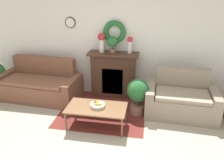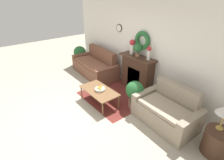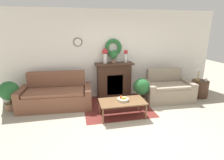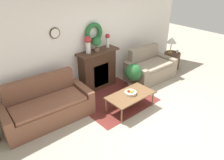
{
  "view_description": "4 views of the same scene",
  "coord_description": "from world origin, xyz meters",
  "px_view_note": "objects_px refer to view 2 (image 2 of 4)",
  "views": [
    {
      "loc": [
        0.79,
        -2.66,
        2.5
      ],
      "look_at": [
        0.11,
        1.22,
        0.84
      ],
      "focal_mm": 35.0,
      "sensor_mm": 36.0,
      "label": 1
    },
    {
      "loc": [
        3.31,
        -1.44,
        2.86
      ],
      "look_at": [
        -0.04,
        1.23,
        0.65
      ],
      "focal_mm": 28.0,
      "sensor_mm": 36.0,
      "label": 2
    },
    {
      "loc": [
        -1.2,
        -3.0,
        2.15
      ],
      "look_at": [
        -0.31,
        1.22,
        0.86
      ],
      "focal_mm": 28.0,
      "sensor_mm": 36.0,
      "label": 3
    },
    {
      "loc": [
        -3.34,
        -2.18,
        3.14
      ],
      "look_at": [
        -0.23,
        1.38,
        0.63
      ],
      "focal_mm": 35.0,
      "sensor_mm": 36.0,
      "label": 4
    }
  ],
  "objects_px": {
    "fireplace": "(137,73)",
    "vase_on_mantel_right": "(149,52)",
    "coffee_table": "(99,91)",
    "potted_plant_on_mantel": "(138,48)",
    "loveseat_right": "(167,111)",
    "potted_plant_floor_by_couch": "(80,53)",
    "vase_on_mantel_left": "(132,46)",
    "fruit_bowl": "(100,89)",
    "couch_left": "(95,66)",
    "side_table_by_loveseat": "(218,142)",
    "potted_plant_floor_by_loveseat": "(135,92)"
  },
  "relations": [
    {
      "from": "potted_plant_on_mantel",
      "to": "potted_plant_floor_by_loveseat",
      "type": "relative_size",
      "value": 0.49
    },
    {
      "from": "side_table_by_loveseat",
      "to": "potted_plant_on_mantel",
      "type": "bearing_deg",
      "value": 168.47
    },
    {
      "from": "vase_on_mantel_right",
      "to": "couch_left",
      "type": "bearing_deg",
      "value": -169.39
    },
    {
      "from": "couch_left",
      "to": "vase_on_mantel_left",
      "type": "distance_m",
      "value": 1.86
    },
    {
      "from": "loveseat_right",
      "to": "side_table_by_loveseat",
      "type": "distance_m",
      "value": 1.16
    },
    {
      "from": "side_table_by_loveseat",
      "to": "coffee_table",
      "type": "bearing_deg",
      "value": -164.09
    },
    {
      "from": "fireplace",
      "to": "vase_on_mantel_right",
      "type": "xyz_separation_m",
      "value": [
        0.37,
        0.01,
        0.78
      ]
    },
    {
      "from": "fireplace",
      "to": "vase_on_mantel_left",
      "type": "distance_m",
      "value": 0.86
    },
    {
      "from": "fruit_bowl",
      "to": "couch_left",
      "type": "bearing_deg",
      "value": 150.29
    },
    {
      "from": "couch_left",
      "to": "potted_plant_on_mantel",
      "type": "relative_size",
      "value": 5.26
    },
    {
      "from": "vase_on_mantel_left",
      "to": "vase_on_mantel_right",
      "type": "bearing_deg",
      "value": 0.0
    },
    {
      "from": "vase_on_mantel_left",
      "to": "potted_plant_floor_by_couch",
      "type": "height_order",
      "value": "vase_on_mantel_left"
    },
    {
      "from": "loveseat_right",
      "to": "potted_plant_floor_by_couch",
      "type": "relative_size",
      "value": 1.86
    },
    {
      "from": "fruit_bowl",
      "to": "vase_on_mantel_right",
      "type": "relative_size",
      "value": 0.74
    },
    {
      "from": "potted_plant_floor_by_couch",
      "to": "fruit_bowl",
      "type": "bearing_deg",
      "value": -19.16
    },
    {
      "from": "loveseat_right",
      "to": "potted_plant_on_mantel",
      "type": "distance_m",
      "value": 1.96
    },
    {
      "from": "vase_on_mantel_left",
      "to": "fruit_bowl",
      "type": "bearing_deg",
      "value": -81.55
    },
    {
      "from": "vase_on_mantel_right",
      "to": "potted_plant_floor_by_couch",
      "type": "distance_m",
      "value": 3.46
    },
    {
      "from": "fruit_bowl",
      "to": "vase_on_mantel_left",
      "type": "bearing_deg",
      "value": 98.45
    },
    {
      "from": "potted_plant_on_mantel",
      "to": "coffee_table",
      "type": "bearing_deg",
      "value": -93.26
    },
    {
      "from": "fireplace",
      "to": "vase_on_mantel_right",
      "type": "height_order",
      "value": "vase_on_mantel_right"
    },
    {
      "from": "couch_left",
      "to": "vase_on_mantel_left",
      "type": "relative_size",
      "value": 4.52
    },
    {
      "from": "loveseat_right",
      "to": "potted_plant_on_mantel",
      "type": "relative_size",
      "value": 3.88
    },
    {
      "from": "coffee_table",
      "to": "loveseat_right",
      "type": "bearing_deg",
      "value": 25.68
    },
    {
      "from": "vase_on_mantel_right",
      "to": "potted_plant_floor_by_couch",
      "type": "xyz_separation_m",
      "value": [
        -3.33,
        -0.36,
        -0.85
      ]
    },
    {
      "from": "fruit_bowl",
      "to": "potted_plant_floor_by_loveseat",
      "type": "distance_m",
      "value": 0.94
    },
    {
      "from": "coffee_table",
      "to": "vase_on_mantel_right",
      "type": "bearing_deg",
      "value": 71.2
    },
    {
      "from": "coffee_table",
      "to": "vase_on_mantel_left",
      "type": "distance_m",
      "value": 1.71
    },
    {
      "from": "potted_plant_on_mantel",
      "to": "loveseat_right",
      "type": "bearing_deg",
      "value": -19.83
    },
    {
      "from": "loveseat_right",
      "to": "coffee_table",
      "type": "xyz_separation_m",
      "value": [
        -1.65,
        -0.79,
        0.06
      ]
    },
    {
      "from": "fruit_bowl",
      "to": "potted_plant_on_mantel",
      "type": "xyz_separation_m",
      "value": [
        0.06,
        1.34,
        0.89
      ]
    },
    {
      "from": "vase_on_mantel_left",
      "to": "loveseat_right",
      "type": "bearing_deg",
      "value": -17.74
    },
    {
      "from": "fireplace",
      "to": "loveseat_right",
      "type": "relative_size",
      "value": 0.8
    },
    {
      "from": "loveseat_right",
      "to": "vase_on_mantel_right",
      "type": "relative_size",
      "value": 3.87
    },
    {
      "from": "coffee_table",
      "to": "vase_on_mantel_left",
      "type": "bearing_deg",
      "value": 97.66
    },
    {
      "from": "couch_left",
      "to": "vase_on_mantel_left",
      "type": "xyz_separation_m",
      "value": [
        1.48,
        0.4,
        1.05
      ]
    },
    {
      "from": "coffee_table",
      "to": "vase_on_mantel_right",
      "type": "distance_m",
      "value": 1.74
    },
    {
      "from": "side_table_by_loveseat",
      "to": "vase_on_mantel_left",
      "type": "bearing_deg",
      "value": 169.08
    },
    {
      "from": "fruit_bowl",
      "to": "potted_plant_floor_by_couch",
      "type": "bearing_deg",
      "value": 160.84
    },
    {
      "from": "potted_plant_on_mantel",
      "to": "potted_plant_floor_by_couch",
      "type": "xyz_separation_m",
      "value": [
        -2.94,
        -0.34,
        -0.86
      ]
    },
    {
      "from": "couch_left",
      "to": "loveseat_right",
      "type": "relative_size",
      "value": 1.35
    },
    {
      "from": "potted_plant_on_mantel",
      "to": "potted_plant_floor_by_couch",
      "type": "relative_size",
      "value": 0.48
    },
    {
      "from": "fireplace",
      "to": "vase_on_mantel_left",
      "type": "height_order",
      "value": "vase_on_mantel_left"
    },
    {
      "from": "coffee_table",
      "to": "potted_plant_on_mantel",
      "type": "xyz_separation_m",
      "value": [
        0.08,
        1.36,
        0.97
      ]
    },
    {
      "from": "coffee_table",
      "to": "potted_plant_floor_by_loveseat",
      "type": "xyz_separation_m",
      "value": [
        0.74,
        0.62,
        0.09
      ]
    },
    {
      "from": "side_table_by_loveseat",
      "to": "potted_plant_floor_by_couch",
      "type": "xyz_separation_m",
      "value": [
        -5.67,
        0.22,
        0.23
      ]
    },
    {
      "from": "couch_left",
      "to": "vase_on_mantel_right",
      "type": "relative_size",
      "value": 5.23
    },
    {
      "from": "fireplace",
      "to": "vase_on_mantel_right",
      "type": "relative_size",
      "value": 3.08
    },
    {
      "from": "couch_left",
      "to": "fireplace",
      "type": "bearing_deg",
      "value": 16.5
    },
    {
      "from": "vase_on_mantel_left",
      "to": "vase_on_mantel_right",
      "type": "height_order",
      "value": "vase_on_mantel_left"
    }
  ]
}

